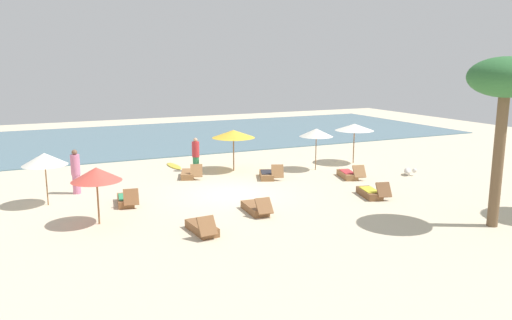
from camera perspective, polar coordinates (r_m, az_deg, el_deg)
name	(u,v)px	position (r m, az deg, el deg)	size (l,w,h in m)	color
ground_plane	(231,194)	(21.18, -2.82, -3.89)	(60.00, 60.00, 0.00)	beige
ocean_water	(144,138)	(37.18, -12.72, 2.44)	(48.00, 16.00, 0.06)	slate
umbrella_0	(45,159)	(20.77, -23.02, 0.09)	(1.70, 1.70, 2.07)	olive
umbrella_1	(316,133)	(25.67, 6.91, 3.13)	(1.72, 1.72, 2.15)	brown
umbrella_2	(96,174)	(17.70, -17.79, -1.57)	(1.70, 1.70, 2.00)	brown
umbrella_3	(354,127)	(27.75, 11.19, 3.70)	(2.10, 2.10, 2.18)	brown
umbrella_4	(233,134)	(25.29, -2.59, 3.00)	(2.18, 2.18, 2.11)	brown
lounger_0	(189,174)	(24.30, -7.71, -1.59)	(1.10, 1.76, 0.72)	olive
lounger_1	(126,200)	(20.24, -14.63, -4.44)	(0.80, 1.69, 0.75)	brown
lounger_2	(348,174)	(24.39, 10.52, -1.62)	(1.03, 1.78, 0.70)	olive
lounger_3	(256,208)	(18.54, -0.02, -5.53)	(0.69, 1.73, 0.68)	brown
lounger_4	(371,193)	(21.18, 12.98, -3.67)	(0.99, 1.76, 0.72)	brown
lounger_5	(202,228)	(16.51, -6.15, -7.72)	(0.73, 1.70, 0.73)	brown
lounger_6	(267,175)	(23.92, 1.32, -1.68)	(1.15, 1.73, 0.74)	olive
person_0	(76,172)	(22.32, -19.90, -1.25)	(0.50, 0.50, 1.90)	#D17299
person_2	(196,155)	(25.53, -6.90, 0.62)	(0.49, 0.49, 1.72)	#338C59
palm_2	(505,83)	(18.14, 26.62, 7.86)	(2.40, 2.40, 5.67)	brown
dog	(408,171)	(25.69, 17.02, -1.24)	(0.72, 0.76, 0.37)	silver
surfboard	(174,166)	(26.95, -9.36, -0.67)	(0.59, 1.90, 0.07)	gold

